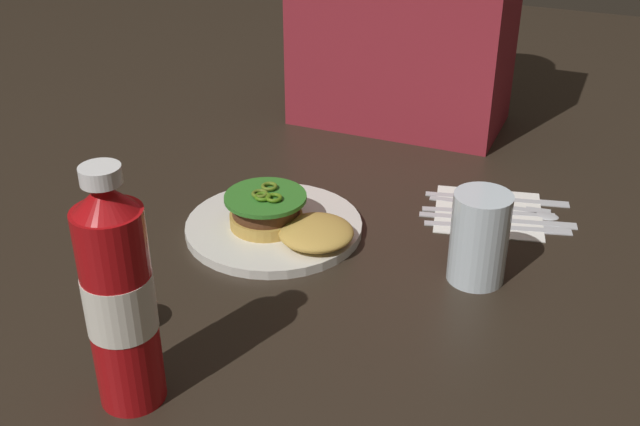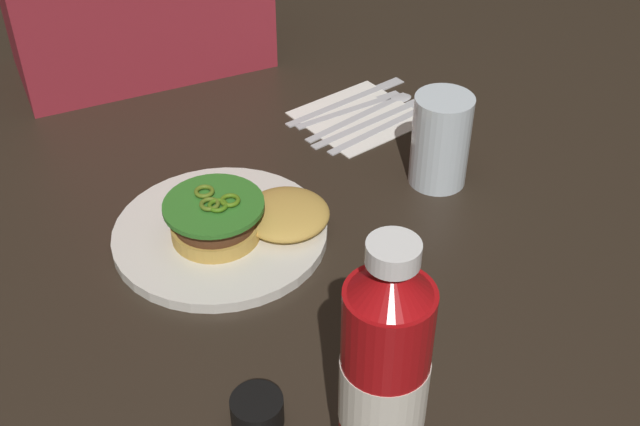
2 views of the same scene
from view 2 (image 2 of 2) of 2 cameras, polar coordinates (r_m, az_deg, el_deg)
name	(u,v)px [view 2 (image 2 of 2)]	position (r m, az deg, el deg)	size (l,w,h in m)	color
ground_plane	(363,253)	(0.92, 3.09, -2.83)	(3.00, 3.00, 0.00)	black
dinner_plate	(220,233)	(0.94, -7.04, -1.44)	(0.25, 0.25, 0.01)	silver
burger_sandwich	(242,217)	(0.92, -5.55, -0.28)	(0.19, 0.12, 0.05)	gold
ketchup_bottle	(384,384)	(0.63, 4.51, -11.98)	(0.07, 0.07, 0.26)	#B00F12
water_glass	(441,140)	(1.01, 8.51, 5.10)	(0.07, 0.07, 0.12)	silver
condiment_cup	(257,411)	(0.75, -4.46, -13.75)	(0.05, 0.05, 0.03)	black
napkin	(359,117)	(1.16, 2.76, 6.82)	(0.15, 0.15, 0.00)	white
steak_knife	(392,121)	(1.14, 5.13, 6.48)	(0.20, 0.07, 0.00)	silver
table_knife	(383,115)	(1.16, 4.49, 6.94)	(0.22, 0.07, 0.00)	silver
spoon_utensil	(374,107)	(1.17, 3.83, 7.46)	(0.19, 0.07, 0.00)	silver
fork_utensil	(360,105)	(1.18, 2.83, 7.64)	(0.18, 0.04, 0.00)	silver
butter_knife	(354,96)	(1.20, 2.40, 8.23)	(0.21, 0.06, 0.00)	silver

